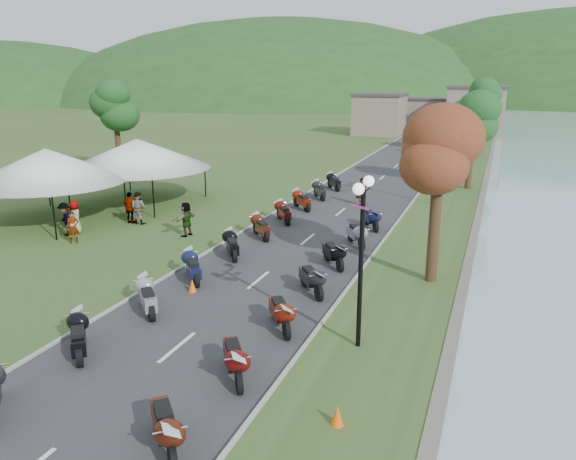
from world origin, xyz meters
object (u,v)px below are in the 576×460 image
(pedestrian_c, at_px, (67,235))
(pedestrian_b, at_px, (139,224))
(pedestrian_a, at_px, (75,243))
(vendor_tent_main, at_px, (139,171))

(pedestrian_c, bearing_deg, pedestrian_b, 93.03)
(pedestrian_b, bearing_deg, pedestrian_a, 79.80)
(vendor_tent_main, height_order, pedestrian_b, vendor_tent_main)
(pedestrian_b, bearing_deg, vendor_tent_main, -55.47)
(vendor_tent_main, distance_m, pedestrian_a, 8.96)
(pedestrian_a, relative_size, pedestrian_c, 0.92)
(pedestrian_a, bearing_deg, vendor_tent_main, 62.55)
(pedestrian_b, height_order, pedestrian_c, pedestrian_b)
(pedestrian_b, relative_size, pedestrian_c, 1.05)
(vendor_tent_main, xyz_separation_m, pedestrian_c, (0.86, -7.59, -2.00))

